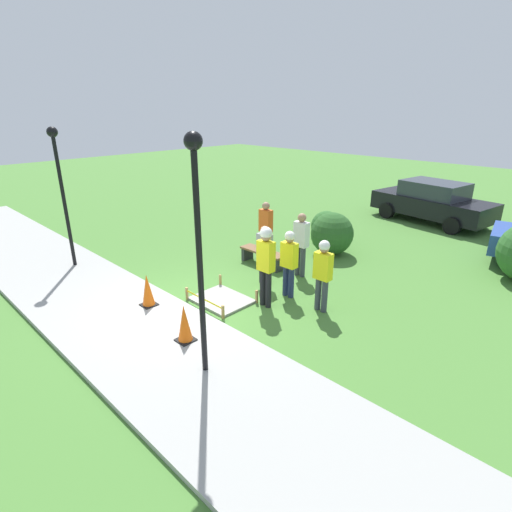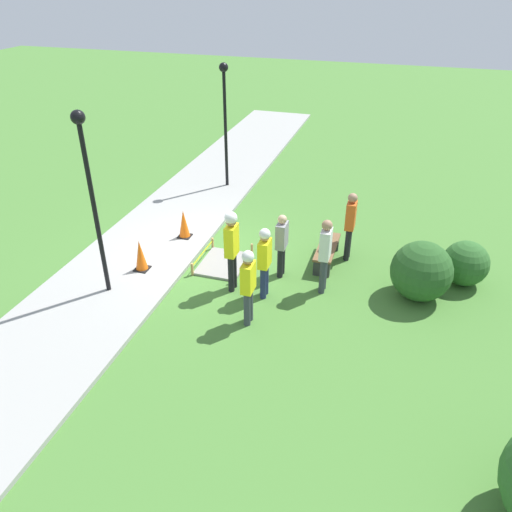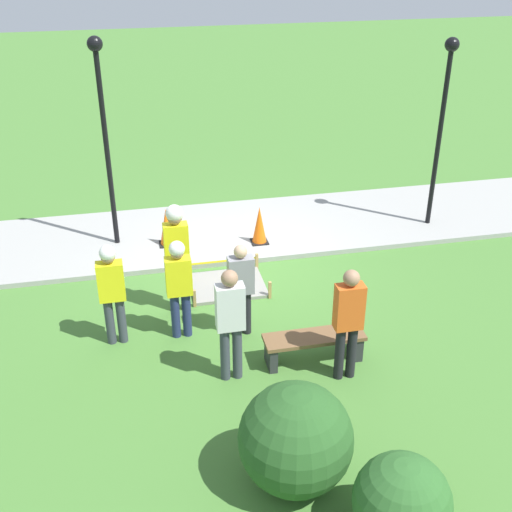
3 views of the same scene
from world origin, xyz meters
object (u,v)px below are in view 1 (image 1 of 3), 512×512
(worker_assistant, at_px, (289,259))
(lamppost_near, at_px, (198,226))
(bystander_in_orange_shirt, at_px, (266,227))
(lamppost_far, at_px, (60,178))
(bystander_in_white_shirt, at_px, (264,252))
(worker_supervisor, at_px, (323,270))
(park_bench, at_px, (263,255))
(bystander_in_gray_shirt, at_px, (301,241))
(traffic_cone_near_patch, at_px, (148,290))
(worker_trainee, at_px, (266,259))
(parked_car_black, at_px, (432,202))
(traffic_cone_far_patch, at_px, (184,323))

(worker_assistant, xyz_separation_m, lamppost_near, (0.94, -3.40, 1.73))
(bystander_in_orange_shirt, relative_size, lamppost_near, 0.44)
(worker_assistant, distance_m, lamppost_far, 6.58)
(bystander_in_orange_shirt, bearing_deg, bystander_in_white_shirt, -48.06)
(bystander_in_orange_shirt, bearing_deg, worker_supervisor, -26.15)
(park_bench, relative_size, bystander_in_gray_shirt, 0.85)
(traffic_cone_near_patch, xyz_separation_m, park_bench, (0.01, 3.87, -0.17))
(bystander_in_orange_shirt, bearing_deg, bystander_in_gray_shirt, -11.47)
(worker_supervisor, height_order, bystander_in_gray_shirt, bystander_in_gray_shirt)
(worker_supervisor, bearing_deg, park_bench, 158.89)
(worker_assistant, relative_size, bystander_in_gray_shirt, 0.95)
(worker_supervisor, distance_m, bystander_in_orange_shirt, 3.59)
(bystander_in_orange_shirt, distance_m, lamppost_far, 5.89)
(bystander_in_gray_shirt, bearing_deg, bystander_in_orange_shirt, 168.53)
(worker_trainee, bearing_deg, park_bench, 134.64)
(worker_supervisor, relative_size, lamppost_near, 0.42)
(lamppost_near, height_order, parked_car_black, lamppost_near)
(traffic_cone_near_patch, height_order, worker_supervisor, worker_supervisor)
(worker_assistant, xyz_separation_m, worker_trainee, (-0.05, -0.77, 0.19))
(worker_supervisor, bearing_deg, parked_car_black, 97.60)
(traffic_cone_far_patch, height_order, lamppost_near, lamppost_near)
(traffic_cone_far_patch, xyz_separation_m, lamppost_near, (1.00, -0.31, 2.25))
(bystander_in_orange_shirt, xyz_separation_m, bystander_in_gray_shirt, (1.62, -0.33, 0.01))
(worker_trainee, relative_size, bystander_in_white_shirt, 1.22)
(park_bench, bearing_deg, worker_supervisor, -21.11)
(bystander_in_white_shirt, bearing_deg, worker_trainee, -45.54)
(lamppost_near, bearing_deg, worker_trainee, 110.72)
(worker_trainee, bearing_deg, bystander_in_orange_shirt, 132.96)
(worker_assistant, height_order, bystander_in_gray_shirt, bystander_in_gray_shirt)
(worker_trainee, bearing_deg, bystander_in_gray_shirt, 105.12)
(worker_assistant, height_order, lamppost_near, lamppost_near)
(traffic_cone_near_patch, distance_m, parked_car_black, 12.19)
(park_bench, bearing_deg, bystander_in_gray_shirt, 6.11)
(worker_trainee, distance_m, parked_car_black, 10.06)
(park_bench, bearing_deg, lamppost_far, -133.28)
(worker_supervisor, xyz_separation_m, bystander_in_orange_shirt, (-3.22, 1.58, 0.00))
(traffic_cone_near_patch, bearing_deg, parked_car_black, 82.14)
(lamppost_far, bearing_deg, bystander_in_white_shirt, 33.18)
(traffic_cone_near_patch, xyz_separation_m, bystander_in_orange_shirt, (-0.31, 4.33, 0.53))
(traffic_cone_far_patch, height_order, bystander_in_gray_shirt, bystander_in_gray_shirt)
(traffic_cone_near_patch, relative_size, lamppost_far, 0.20)
(park_bench, distance_m, worker_trainee, 2.74)
(bystander_in_orange_shirt, distance_m, lamppost_near, 6.11)
(worker_assistant, relative_size, lamppost_near, 0.42)
(worker_assistant, distance_m, bystander_in_orange_shirt, 2.69)
(bystander_in_gray_shirt, bearing_deg, lamppost_near, -71.64)
(worker_assistant, xyz_separation_m, bystander_in_orange_shirt, (-2.20, 1.54, 0.02))
(park_bench, distance_m, bystander_in_gray_shirt, 1.48)
(traffic_cone_near_patch, relative_size, worker_trainee, 0.40)
(worker_trainee, bearing_deg, parked_car_black, 90.97)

